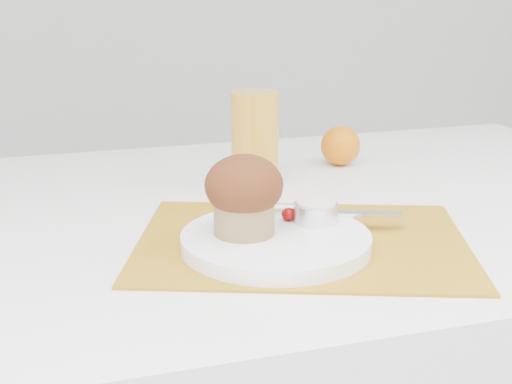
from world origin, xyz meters
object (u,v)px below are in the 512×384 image
object	(u,v)px
plate	(276,241)
juice_glass	(255,139)
muffin	(244,193)
orange	(340,146)

from	to	relation	value
plate	juice_glass	world-z (taller)	juice_glass
juice_glass	muffin	xyz separation A→B (m)	(-0.09, -0.26, -0.00)
juice_glass	muffin	world-z (taller)	juice_glass
juice_glass	orange	bearing A→B (deg)	23.35
plate	juice_glass	xyz separation A→B (m)	(0.06, 0.27, 0.06)
orange	plate	bearing A→B (deg)	-124.00
plate	muffin	size ratio (longest dim) A/B	2.36
plate	juice_glass	bearing A→B (deg)	78.12
orange	muffin	size ratio (longest dim) A/B	0.71
plate	juice_glass	distance (m)	0.28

